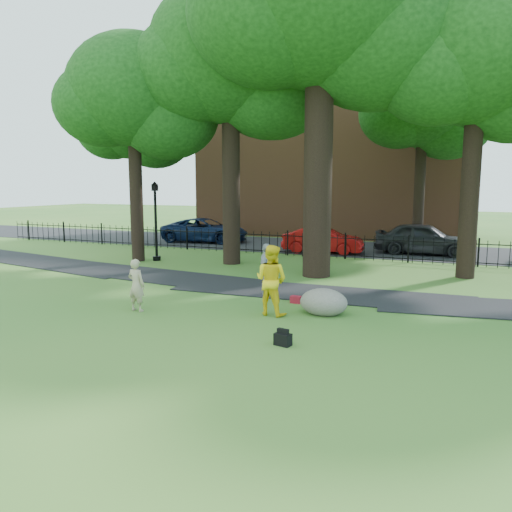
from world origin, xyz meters
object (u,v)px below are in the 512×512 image
at_px(boulder, 324,300).
at_px(red_sedan, 323,240).
at_px(woman, 136,285).
at_px(lamppost, 156,222).
at_px(big_tree, 325,9).
at_px(man, 271,280).

height_order(boulder, red_sedan, red_sedan).
xyz_separation_m(woman, lamppost, (-5.00, 8.32, 1.09)).
distance_m(big_tree, boulder, 11.41).
height_order(big_tree, boulder, big_tree).
bearing_deg(lamppost, big_tree, -3.77).
distance_m(boulder, lamppost, 12.10).
relative_size(big_tree, lamppost, 3.80).
xyz_separation_m(lamppost, red_sedan, (6.70, 5.58, -1.16)).
bearing_deg(woman, lamppost, -55.03).
relative_size(lamppost, red_sedan, 0.90).
relative_size(big_tree, man, 7.20).
xyz_separation_m(big_tree, man, (0.37, -6.33, -9.14)).
height_order(big_tree, woman, big_tree).
distance_m(lamppost, red_sedan, 8.79).
bearing_deg(man, boulder, -145.45).
distance_m(man, boulder, 1.61).
bearing_deg(woman, red_sedan, -93.00).
bearing_deg(red_sedan, boulder, -169.00).
bearing_deg(red_sedan, man, -175.58).
bearing_deg(red_sedan, woman, 168.33).
relative_size(boulder, red_sedan, 0.32).
distance_m(man, lamppost, 11.32).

